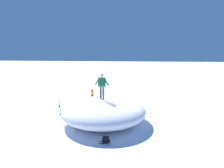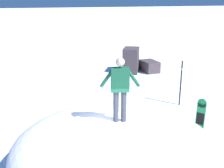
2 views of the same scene
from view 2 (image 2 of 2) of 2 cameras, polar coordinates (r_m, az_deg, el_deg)
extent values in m
ellipsoid|color=white|center=(7.76, 0.66, -12.86)|extent=(7.54, 7.53, 1.58)
cylinder|color=#333842|center=(7.24, 0.80, -4.58)|extent=(0.14, 0.14, 0.82)
cylinder|color=#333842|center=(7.26, 2.38, -4.54)|extent=(0.14, 0.14, 0.82)
cube|color=#195638|center=(7.01, 1.64, 0.89)|extent=(0.32, 0.49, 0.61)
sphere|color=beige|center=(6.90, 1.67, 4.47)|extent=(0.22, 0.22, 0.22)
cylinder|color=#195638|center=(6.97, -0.95, 1.27)|extent=(0.17, 0.40, 0.51)
cylinder|color=#195638|center=(7.03, 4.23, 1.36)|extent=(0.17, 0.40, 0.51)
cube|color=#1E8C47|center=(9.28, 17.25, -8.35)|extent=(0.30, 0.26, 1.58)
cylinder|color=#1E8C47|center=(9.02, 17.81, -3.72)|extent=(0.26, 0.19, 0.29)
cube|color=black|center=(9.18, 17.43, -6.73)|extent=(0.22, 0.16, 0.38)
cube|color=black|center=(9.22, 17.55, -6.62)|extent=(0.20, 0.17, 0.11)
cube|color=black|center=(9.43, 17.15, -9.85)|extent=(0.20, 0.17, 0.11)
ellipsoid|color=black|center=(10.31, -8.01, -8.92)|extent=(0.36, 0.41, 0.32)
ellipsoid|color=black|center=(10.29, -8.94, -9.31)|extent=(0.25, 0.13, 0.15)
cube|color=black|center=(10.25, -8.04, -8.26)|extent=(0.30, 0.35, 0.06)
cylinder|color=black|center=(10.34, -6.70, -9.66)|extent=(0.06, 0.27, 0.04)
cylinder|color=black|center=(10.50, -6.98, -9.24)|extent=(0.06, 0.27, 0.04)
cylinder|color=black|center=(12.78, 13.77, 0.14)|extent=(0.06, 0.06, 2.03)
cylinder|color=yellow|center=(12.61, 13.98, 2.97)|extent=(0.10, 0.10, 0.06)
cube|color=#403639|center=(18.02, 3.87, 4.82)|extent=(1.63, 1.45, 1.57)
cube|color=#43383B|center=(18.40, 7.61, 3.58)|extent=(1.39, 0.97, 0.71)
camera|label=1|loc=(17.23, -19.27, 15.56)|focal=27.77mm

